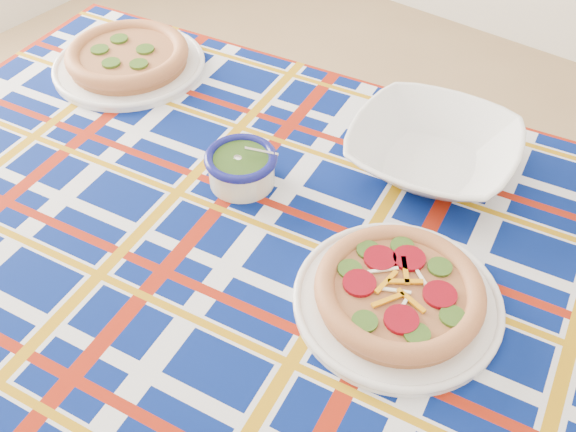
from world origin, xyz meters
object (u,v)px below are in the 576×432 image
Objects in this scene: dining_table at (290,296)px; serving_bowl at (433,150)px; main_focaccia_plate at (399,291)px; pesto_bowl at (241,165)px.

dining_table is 6.04× the size of serving_bowl.
dining_table is 0.21m from main_focaccia_plate.
pesto_bowl is at bearing 169.36° from main_focaccia_plate.
main_focaccia_plate is 0.33m from serving_bowl.
main_focaccia_plate is 2.50× the size of pesto_bowl.
main_focaccia_plate is 0.37m from pesto_bowl.
main_focaccia_plate reaches higher than dining_table.
main_focaccia_plate is 1.07× the size of serving_bowl.
pesto_bowl is 0.35m from serving_bowl.
dining_table is at bearing -99.88° from serving_bowl.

